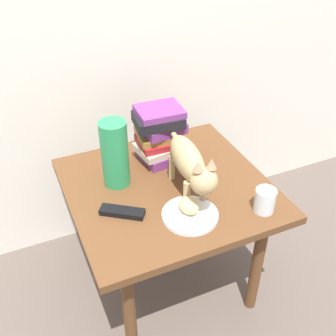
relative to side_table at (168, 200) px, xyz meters
name	(u,v)px	position (x,y,z in m)	size (l,w,h in m)	color
ground_plane	(168,279)	(0.00, 0.00, -0.45)	(6.00, 6.00, 0.00)	brown
side_table	(168,200)	(0.00, 0.00, 0.00)	(0.71, 0.68, 0.52)	brown
plate	(191,215)	(0.00, -0.18, 0.08)	(0.19, 0.19, 0.01)	white
bread_roll	(188,206)	(0.00, -0.17, 0.11)	(0.08, 0.06, 0.05)	#E0BC7A
cat	(190,163)	(0.05, -0.07, 0.20)	(0.12, 0.48, 0.23)	tan
book_stack	(160,134)	(0.05, 0.18, 0.18)	(0.20, 0.18, 0.22)	#72337A
green_vase	(115,154)	(-0.16, 0.09, 0.19)	(0.10, 0.10, 0.25)	#288C51
candle_jar	(265,201)	(0.24, -0.25, 0.11)	(0.07, 0.07, 0.08)	silver
tv_remote	(122,212)	(-0.20, -0.08, 0.08)	(0.15, 0.04, 0.02)	black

